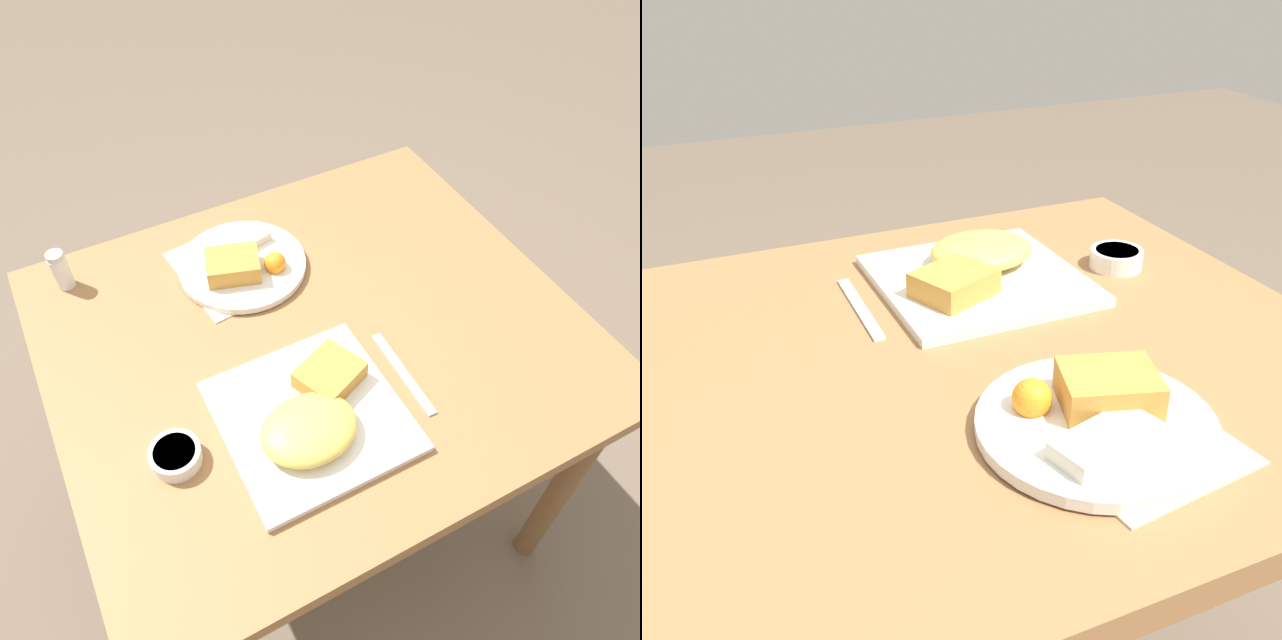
# 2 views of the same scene
# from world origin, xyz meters

# --- Properties ---
(ground_plane) EXTENTS (8.00, 8.00, 0.00)m
(ground_plane) POSITION_xyz_m (0.00, 0.00, 0.00)
(ground_plane) COLOR brown
(dining_table) EXTENTS (0.95, 0.84, 0.72)m
(dining_table) POSITION_xyz_m (0.00, 0.00, 0.63)
(dining_table) COLOR olive
(dining_table) RESTS_ON ground_plane
(menu_card) EXTENTS (0.21, 0.25, 0.00)m
(menu_card) POSITION_xyz_m (-0.08, 0.22, 0.72)
(menu_card) COLOR beige
(menu_card) RESTS_ON dining_table
(plate_square_near) EXTENTS (0.29, 0.29, 0.06)m
(plate_square_near) POSITION_xyz_m (-0.09, -0.17, 0.74)
(plate_square_near) COLOR white
(plate_square_near) RESTS_ON dining_table
(plate_oval_far) EXTENTS (0.25, 0.25, 0.05)m
(plate_oval_far) POSITION_xyz_m (-0.05, 0.21, 0.74)
(plate_oval_far) COLOR white
(plate_oval_far) RESTS_ON menu_card
(sauce_ramekin) EXTENTS (0.08, 0.08, 0.03)m
(sauce_ramekin) POSITION_xyz_m (-0.31, -0.13, 0.73)
(sauce_ramekin) COLOR white
(sauce_ramekin) RESTS_ON dining_table
(salt_shaker) EXTENTS (0.03, 0.03, 0.08)m
(salt_shaker) POSITION_xyz_m (-0.38, 0.33, 0.76)
(salt_shaker) COLOR white
(salt_shaker) RESTS_ON dining_table
(butter_knife) EXTENTS (0.02, 0.19, 0.00)m
(butter_knife) POSITION_xyz_m (0.09, -0.16, 0.72)
(butter_knife) COLOR silver
(butter_knife) RESTS_ON dining_table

